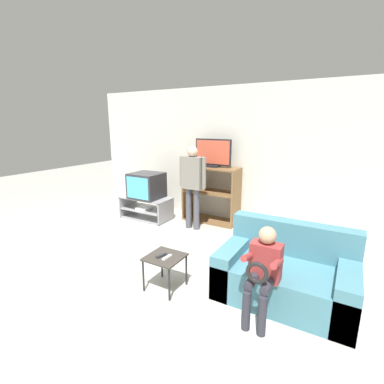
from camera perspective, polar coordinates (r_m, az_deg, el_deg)
ground_plane at (r=3.28m, az=-18.39°, el=-22.54°), size 18.00×18.00×0.00m
wall_back at (r=5.52m, az=7.88°, el=7.44°), size 6.40×0.06×2.60m
tv_stand at (r=5.80m, az=-9.38°, el=-3.25°), size 1.02×0.52×0.44m
television_main at (r=5.68m, az=-9.30°, el=1.34°), size 0.61×0.57×0.51m
media_shelf at (r=5.49m, az=3.92°, el=-0.38°), size 1.08×0.47×1.09m
television_flat at (r=5.34m, az=4.34°, el=7.83°), size 0.73×0.20×0.53m
snack_table at (r=3.35m, az=-5.57°, el=-13.83°), size 0.41×0.41×0.41m
remote_control_black at (r=3.33m, az=-6.30°, el=-12.82°), size 0.07×0.15×0.02m
remote_control_white at (r=3.28m, az=-5.14°, el=-13.21°), size 0.04×0.15×0.02m
couch at (r=3.40m, az=18.65°, el=-15.69°), size 1.43×0.87×0.80m
person_standing_adult at (r=4.99m, az=0.11°, el=2.46°), size 0.53×0.20×1.52m
person_seated_child at (r=2.85m, az=14.39°, el=-14.82°), size 0.33×0.43×0.95m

